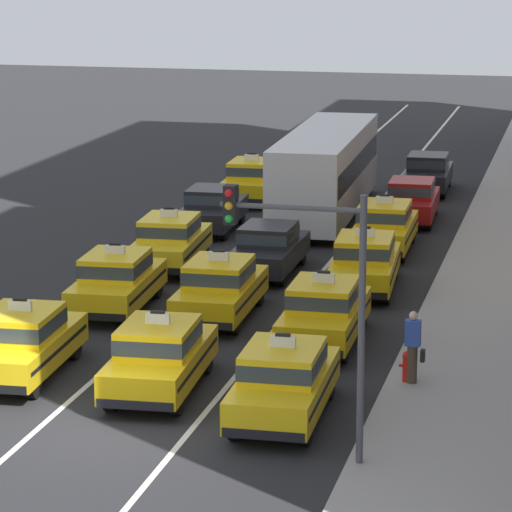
# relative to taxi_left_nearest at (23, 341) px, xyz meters

# --- Properties ---
(ground_plane) EXTENTS (160.00, 160.00, 0.00)m
(ground_plane) POSITION_rel_taxi_left_nearest_xyz_m (3.30, -3.12, -0.88)
(ground_plane) COLOR #232326
(lane_stripe_left_center) EXTENTS (0.14, 80.00, 0.01)m
(lane_stripe_left_center) POSITION_rel_taxi_left_nearest_xyz_m (1.70, 16.88, -0.87)
(lane_stripe_left_center) COLOR silver
(lane_stripe_left_center) RESTS_ON ground
(lane_stripe_center_right) EXTENTS (0.14, 80.00, 0.01)m
(lane_stripe_center_right) POSITION_rel_taxi_left_nearest_xyz_m (4.90, 16.88, -0.87)
(lane_stripe_center_right) COLOR silver
(lane_stripe_center_right) RESTS_ON ground
(sidewalk_curb) EXTENTS (4.00, 90.00, 0.15)m
(sidewalk_curb) POSITION_rel_taxi_left_nearest_xyz_m (10.50, 11.88, -0.80)
(sidewalk_curb) COLOR #9E9993
(sidewalk_curb) RESTS_ON ground
(taxi_left_nearest) EXTENTS (2.05, 4.65, 1.96)m
(taxi_left_nearest) POSITION_rel_taxi_left_nearest_xyz_m (0.00, 0.00, 0.00)
(taxi_left_nearest) COLOR black
(taxi_left_nearest) RESTS_ON ground
(taxi_left_second) EXTENTS (2.08, 4.66, 1.96)m
(taxi_left_second) POSITION_rel_taxi_left_nearest_xyz_m (0.18, 6.24, 0.00)
(taxi_left_second) COLOR black
(taxi_left_second) RESTS_ON ground
(taxi_left_third) EXTENTS (2.10, 4.67, 1.96)m
(taxi_left_third) POSITION_rel_taxi_left_nearest_xyz_m (0.10, 11.57, 0.00)
(taxi_left_third) COLOR black
(taxi_left_third) RESTS_ON ground
(sedan_left_fourth) EXTENTS (1.94, 4.37, 1.58)m
(sedan_left_fourth) POSITION_rel_taxi_left_nearest_xyz_m (-0.08, 17.28, -0.03)
(sedan_left_fourth) COLOR black
(sedan_left_fourth) RESTS_ON ground
(taxi_left_fifth) EXTENTS (1.96, 4.62, 1.96)m
(taxi_left_fifth) POSITION_rel_taxi_left_nearest_xyz_m (-0.05, 23.13, 0.00)
(taxi_left_fifth) COLOR black
(taxi_left_fifth) RESTS_ON ground
(taxi_center_nearest) EXTENTS (2.06, 4.65, 1.96)m
(taxi_center_nearest) POSITION_rel_taxi_left_nearest_xyz_m (3.49, -0.31, 0.00)
(taxi_center_nearest) COLOR black
(taxi_center_nearest) RESTS_ON ground
(taxi_center_second) EXTENTS (1.94, 4.61, 1.96)m
(taxi_center_second) POSITION_rel_taxi_left_nearest_xyz_m (3.20, 6.11, 0.00)
(taxi_center_second) COLOR black
(taxi_center_second) RESTS_ON ground
(sedan_center_third) EXTENTS (1.77, 4.30, 1.58)m
(sedan_center_third) POSITION_rel_taxi_left_nearest_xyz_m (3.34, 11.43, -0.03)
(sedan_center_third) COLOR black
(sedan_center_third) RESTS_ON ground
(bus_center_fourth) EXTENTS (2.86, 11.27, 3.22)m
(bus_center_fourth) POSITION_rel_taxi_left_nearest_xyz_m (3.33, 20.84, 0.94)
(bus_center_fourth) COLOR black
(bus_center_fourth) RESTS_ON ground
(taxi_right_nearest) EXTENTS (1.95, 4.61, 1.96)m
(taxi_right_nearest) POSITION_rel_taxi_left_nearest_xyz_m (6.66, -1.44, 0.00)
(taxi_right_nearest) COLOR black
(taxi_right_nearest) RESTS_ON ground
(taxi_right_second) EXTENTS (1.90, 4.59, 1.96)m
(taxi_right_second) POSITION_rel_taxi_left_nearest_xyz_m (6.44, 4.38, 0.00)
(taxi_right_second) COLOR black
(taxi_right_second) RESTS_ON ground
(taxi_right_third) EXTENTS (2.09, 4.66, 1.96)m
(taxi_right_third) POSITION_rel_taxi_left_nearest_xyz_m (6.57, 10.10, 0.00)
(taxi_right_third) COLOR black
(taxi_right_third) RESTS_ON ground
(taxi_right_fourth) EXTENTS (1.93, 4.60, 1.96)m
(taxi_right_fourth) POSITION_rel_taxi_left_nearest_xyz_m (6.37, 15.40, 0.00)
(taxi_right_fourth) COLOR black
(taxi_right_fourth) RESTS_ON ground
(sedan_right_fifth) EXTENTS (1.92, 4.36, 1.58)m
(sedan_right_fifth) POSITION_rel_taxi_left_nearest_xyz_m (6.60, 20.58, -0.03)
(sedan_right_fifth) COLOR black
(sedan_right_fifth) RESTS_ON ground
(sedan_right_sixth) EXTENTS (1.87, 4.35, 1.58)m
(sedan_right_sixth) POSITION_rel_taxi_left_nearest_xyz_m (6.47, 26.81, -0.03)
(sedan_right_sixth) COLOR black
(sedan_right_sixth) RESTS_ON ground
(pedestrian_near_crosswalk) EXTENTS (0.47, 0.24, 1.71)m
(pedestrian_near_crosswalk) POSITION_rel_taxi_left_nearest_xyz_m (9.12, 1.27, 0.13)
(pedestrian_near_crosswalk) COLOR #473828
(pedestrian_near_crosswalk) RESTS_ON sidewalk_curb
(fire_hydrant) EXTENTS (0.36, 0.22, 0.73)m
(fire_hydrant) POSITION_rel_taxi_left_nearest_xyz_m (8.98, 1.32, -0.33)
(fire_hydrant) COLOR red
(fire_hydrant) RESTS_ON sidewalk_curb
(traffic_light_pole) EXTENTS (2.87, 0.33, 5.58)m
(traffic_light_pole) POSITION_rel_taxi_left_nearest_xyz_m (7.79, -3.99, 2.94)
(traffic_light_pole) COLOR #47474C
(traffic_light_pole) RESTS_ON ground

